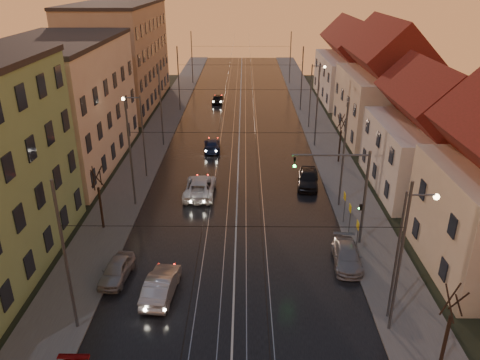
{
  "coord_description": "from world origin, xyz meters",
  "views": [
    {
      "loc": [
        0.6,
        -11.3,
        18.01
      ],
      "look_at": [
        0.28,
        22.96,
        2.86
      ],
      "focal_mm": 35.0,
      "sensor_mm": 36.0,
      "label": 1
    }
  ],
  "objects_px": {
    "street_lamp_2": "(139,129)",
    "driving_car_1": "(161,285)",
    "parked_left_3": "(117,270)",
    "driving_car_2": "(200,187)",
    "driving_car_4": "(218,99)",
    "parked_right_2": "(308,178)",
    "street_lamp_1": "(404,245)",
    "traffic_light_mast": "(351,186)",
    "parked_right_1": "(347,256)",
    "driving_car_3": "(212,145)",
    "street_lamp_3": "(313,90)"
  },
  "relations": [
    {
      "from": "street_lamp_2",
      "to": "driving_car_1",
      "type": "xyz_separation_m",
      "value": [
        4.7,
        -18.05,
        -4.14
      ]
    },
    {
      "from": "street_lamp_2",
      "to": "parked_left_3",
      "type": "xyz_separation_m",
      "value": [
        1.56,
        -16.35,
        -4.24
      ]
    },
    {
      "from": "driving_car_2",
      "to": "driving_car_4",
      "type": "distance_m",
      "value": 32.26
    },
    {
      "from": "street_lamp_2",
      "to": "parked_right_2",
      "type": "bearing_deg",
      "value": -6.8
    },
    {
      "from": "street_lamp_1",
      "to": "traffic_light_mast",
      "type": "relative_size",
      "value": 1.11
    },
    {
      "from": "parked_right_1",
      "to": "parked_right_2",
      "type": "xyz_separation_m",
      "value": [
        -1.05,
        12.71,
        0.15
      ]
    },
    {
      "from": "driving_car_1",
      "to": "parked_right_2",
      "type": "height_order",
      "value": "parked_right_2"
    },
    {
      "from": "driving_car_2",
      "to": "driving_car_3",
      "type": "distance_m",
      "value": 11.47
    },
    {
      "from": "driving_car_1",
      "to": "parked_right_1",
      "type": "relative_size",
      "value": 1.03
    },
    {
      "from": "traffic_light_mast",
      "to": "parked_right_2",
      "type": "relative_size",
      "value": 1.57
    },
    {
      "from": "street_lamp_2",
      "to": "driving_car_2",
      "type": "xyz_separation_m",
      "value": [
        5.82,
        -3.84,
        -4.11
      ]
    },
    {
      "from": "driving_car_4",
      "to": "parked_right_2",
      "type": "height_order",
      "value": "parked_right_2"
    },
    {
      "from": "parked_right_2",
      "to": "driving_car_1",
      "type": "bearing_deg",
      "value": -116.14
    },
    {
      "from": "street_lamp_2",
      "to": "street_lamp_3",
      "type": "xyz_separation_m",
      "value": [
        18.21,
        16.0,
        0.0
      ]
    },
    {
      "from": "parked_right_2",
      "to": "driving_car_2",
      "type": "bearing_deg",
      "value": -160.75
    },
    {
      "from": "driving_car_4",
      "to": "parked_right_1",
      "type": "distance_m",
      "value": 44.37
    },
    {
      "from": "street_lamp_3",
      "to": "parked_left_3",
      "type": "xyz_separation_m",
      "value": [
        -16.65,
        -32.35,
        -4.24
      ]
    },
    {
      "from": "street_lamp_2",
      "to": "traffic_light_mast",
      "type": "bearing_deg",
      "value": -35.07
    },
    {
      "from": "driving_car_3",
      "to": "parked_left_3",
      "type": "height_order",
      "value": "parked_left_3"
    },
    {
      "from": "driving_car_3",
      "to": "parked_right_1",
      "type": "xyz_separation_m",
      "value": [
        10.5,
        -22.19,
        0.01
      ]
    },
    {
      "from": "driving_car_4",
      "to": "parked_left_3",
      "type": "relative_size",
      "value": 1.02
    },
    {
      "from": "street_lamp_1",
      "to": "street_lamp_2",
      "type": "bearing_deg",
      "value": 132.32
    },
    {
      "from": "driving_car_4",
      "to": "parked_right_2",
      "type": "bearing_deg",
      "value": 110.87
    },
    {
      "from": "driving_car_1",
      "to": "parked_right_1",
      "type": "xyz_separation_m",
      "value": [
        11.95,
        3.49,
        -0.11
      ]
    },
    {
      "from": "parked_left_3",
      "to": "traffic_light_mast",
      "type": "bearing_deg",
      "value": 21.78
    },
    {
      "from": "driving_car_4",
      "to": "driving_car_3",
      "type": "bearing_deg",
      "value": 94.06
    },
    {
      "from": "street_lamp_3",
      "to": "driving_car_3",
      "type": "bearing_deg",
      "value": -145.21
    },
    {
      "from": "driving_car_4",
      "to": "driving_car_2",
      "type": "bearing_deg",
      "value": 92.98
    },
    {
      "from": "street_lamp_3",
      "to": "driving_car_4",
      "type": "xyz_separation_m",
      "value": [
        -12.56,
        12.42,
        -4.23
      ]
    },
    {
      "from": "driving_car_3",
      "to": "parked_right_1",
      "type": "height_order",
      "value": "parked_right_1"
    },
    {
      "from": "parked_right_1",
      "to": "parked_right_2",
      "type": "distance_m",
      "value": 12.75
    },
    {
      "from": "driving_car_3",
      "to": "parked_right_2",
      "type": "distance_m",
      "value": 13.39
    },
    {
      "from": "street_lamp_1",
      "to": "parked_right_1",
      "type": "xyz_separation_m",
      "value": [
        -1.56,
        5.43,
        -4.25
      ]
    },
    {
      "from": "driving_car_2",
      "to": "driving_car_3",
      "type": "xyz_separation_m",
      "value": [
        0.33,
        11.46,
        -0.15
      ]
    },
    {
      "from": "traffic_light_mast",
      "to": "driving_car_1",
      "type": "relative_size",
      "value": 1.6
    },
    {
      "from": "driving_car_4",
      "to": "parked_right_1",
      "type": "bearing_deg",
      "value": 107.03
    },
    {
      "from": "parked_right_1",
      "to": "traffic_light_mast",
      "type": "bearing_deg",
      "value": 84.29
    },
    {
      "from": "parked_left_3",
      "to": "driving_car_3",
      "type": "bearing_deg",
      "value": 85.33
    },
    {
      "from": "street_lamp_3",
      "to": "parked_left_3",
      "type": "height_order",
      "value": "street_lamp_3"
    },
    {
      "from": "driving_car_4",
      "to": "traffic_light_mast",
      "type": "bearing_deg",
      "value": 108.49
    },
    {
      "from": "traffic_light_mast",
      "to": "parked_right_1",
      "type": "bearing_deg",
      "value": -99.95
    },
    {
      "from": "street_lamp_1",
      "to": "driving_car_2",
      "type": "distance_m",
      "value": 20.77
    },
    {
      "from": "driving_car_3",
      "to": "parked_right_1",
      "type": "relative_size",
      "value": 0.98
    },
    {
      "from": "traffic_light_mast",
      "to": "parked_right_2",
      "type": "height_order",
      "value": "traffic_light_mast"
    },
    {
      "from": "driving_car_1",
      "to": "driving_car_2",
      "type": "xyz_separation_m",
      "value": [
        1.12,
        14.21,
        0.03
      ]
    },
    {
      "from": "driving_car_3",
      "to": "parked_left_3",
      "type": "relative_size",
      "value": 1.14
    },
    {
      "from": "street_lamp_1",
      "to": "parked_right_1",
      "type": "bearing_deg",
      "value": 106.03
    },
    {
      "from": "street_lamp_1",
      "to": "driving_car_1",
      "type": "height_order",
      "value": "street_lamp_1"
    },
    {
      "from": "parked_left_3",
      "to": "parked_right_2",
      "type": "bearing_deg",
      "value": 52.07
    },
    {
      "from": "traffic_light_mast",
      "to": "street_lamp_2",
      "type": "bearing_deg",
      "value": 144.93
    }
  ]
}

